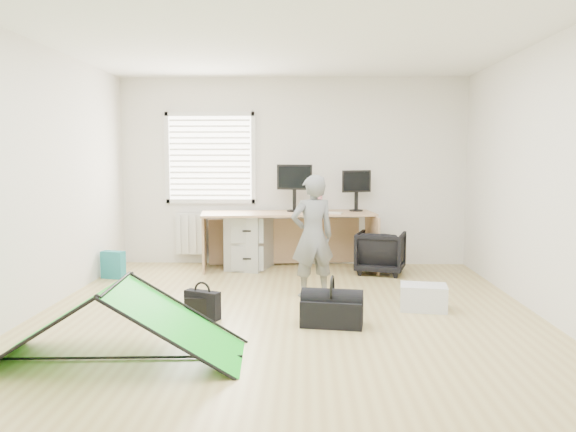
{
  "coord_description": "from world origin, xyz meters",
  "views": [
    {
      "loc": [
        0.18,
        -5.42,
        1.56
      ],
      "look_at": [
        0.0,
        0.4,
        0.95
      ],
      "focal_mm": 35.0,
      "sensor_mm": 36.0,
      "label": 1
    }
  ],
  "objects_px": {
    "monitor_left": "(294,194)",
    "kite": "(117,322)",
    "person": "(313,236)",
    "filing_cabinet": "(250,241)",
    "thermos": "(320,201)",
    "desk": "(288,241)",
    "office_chair": "(381,252)",
    "monitor_right": "(356,196)",
    "storage_crate": "(423,297)",
    "laptop_bag": "(203,305)",
    "duffel_bag": "(332,313)"
  },
  "relations": [
    {
      "from": "monitor_left",
      "to": "kite",
      "type": "distance_m",
      "value": 3.95
    },
    {
      "from": "monitor_left",
      "to": "person",
      "type": "bearing_deg",
      "value": -65.4
    },
    {
      "from": "filing_cabinet",
      "to": "person",
      "type": "xyz_separation_m",
      "value": [
        0.86,
        -1.59,
        0.3
      ]
    },
    {
      "from": "thermos",
      "to": "desk",
      "type": "bearing_deg",
      "value": -153.17
    },
    {
      "from": "office_chair",
      "to": "monitor_right",
      "type": "bearing_deg",
      "value": -37.62
    },
    {
      "from": "desk",
      "to": "storage_crate",
      "type": "height_order",
      "value": "desk"
    },
    {
      "from": "desk",
      "to": "thermos",
      "type": "relative_size",
      "value": 8.73
    },
    {
      "from": "kite",
      "to": "monitor_left",
      "type": "bearing_deg",
      "value": 66.97
    },
    {
      "from": "monitor_left",
      "to": "monitor_right",
      "type": "bearing_deg",
      "value": 21.58
    },
    {
      "from": "monitor_left",
      "to": "person",
      "type": "height_order",
      "value": "person"
    },
    {
      "from": "office_chair",
      "to": "laptop_bag",
      "type": "relative_size",
      "value": 1.73
    },
    {
      "from": "thermos",
      "to": "kite",
      "type": "height_order",
      "value": "thermos"
    },
    {
      "from": "person",
      "to": "laptop_bag",
      "type": "xyz_separation_m",
      "value": [
        -1.08,
        -0.9,
        -0.55
      ]
    },
    {
      "from": "monitor_right",
      "to": "storage_crate",
      "type": "distance_m",
      "value": 2.45
    },
    {
      "from": "desk",
      "to": "filing_cabinet",
      "type": "bearing_deg",
      "value": 162.18
    },
    {
      "from": "storage_crate",
      "to": "duffel_bag",
      "type": "relative_size",
      "value": 0.82
    },
    {
      "from": "kite",
      "to": "filing_cabinet",
      "type": "bearing_deg",
      "value": 76.05
    },
    {
      "from": "filing_cabinet",
      "to": "office_chair",
      "type": "distance_m",
      "value": 1.83
    },
    {
      "from": "duffel_bag",
      "to": "monitor_left",
      "type": "bearing_deg",
      "value": 106.7
    },
    {
      "from": "kite",
      "to": "monitor_right",
      "type": "bearing_deg",
      "value": 56.38
    },
    {
      "from": "person",
      "to": "monitor_right",
      "type": "bearing_deg",
      "value": -129.38
    },
    {
      "from": "monitor_right",
      "to": "laptop_bag",
      "type": "relative_size",
      "value": 1.22
    },
    {
      "from": "monitor_left",
      "to": "person",
      "type": "relative_size",
      "value": 0.37
    },
    {
      "from": "office_chair",
      "to": "kite",
      "type": "bearing_deg",
      "value": 69.84
    },
    {
      "from": "kite",
      "to": "duffel_bag",
      "type": "bearing_deg",
      "value": 25.21
    },
    {
      "from": "monitor_right",
      "to": "thermos",
      "type": "xyz_separation_m",
      "value": [
        -0.51,
        0.01,
        -0.08
      ]
    },
    {
      "from": "monitor_right",
      "to": "kite",
      "type": "bearing_deg",
      "value": -144.99
    },
    {
      "from": "duffel_bag",
      "to": "office_chair",
      "type": "bearing_deg",
      "value": 80.55
    },
    {
      "from": "office_chair",
      "to": "duffel_bag",
      "type": "xyz_separation_m",
      "value": [
        -0.77,
        -2.39,
        -0.16
      ]
    },
    {
      "from": "office_chair",
      "to": "laptop_bag",
      "type": "distance_m",
      "value": 2.98
    },
    {
      "from": "person",
      "to": "thermos",
      "type": "bearing_deg",
      "value": -112.99
    },
    {
      "from": "person",
      "to": "kite",
      "type": "distance_m",
      "value": 2.57
    },
    {
      "from": "thermos",
      "to": "person",
      "type": "distance_m",
      "value": 1.74
    },
    {
      "from": "person",
      "to": "kite",
      "type": "height_order",
      "value": "person"
    },
    {
      "from": "filing_cabinet",
      "to": "monitor_left",
      "type": "distance_m",
      "value": 0.91
    },
    {
      "from": "desk",
      "to": "filing_cabinet",
      "type": "relative_size",
      "value": 3.03
    },
    {
      "from": "kite",
      "to": "laptop_bag",
      "type": "relative_size",
      "value": 5.29
    },
    {
      "from": "desk",
      "to": "thermos",
      "type": "height_order",
      "value": "thermos"
    },
    {
      "from": "monitor_left",
      "to": "duffel_bag",
      "type": "xyz_separation_m",
      "value": [
        0.4,
        -2.73,
        -0.92
      ]
    },
    {
      "from": "person",
      "to": "monitor_left",
      "type": "bearing_deg",
      "value": -100.78
    },
    {
      "from": "filing_cabinet",
      "to": "office_chair",
      "type": "height_order",
      "value": "filing_cabinet"
    },
    {
      "from": "desk",
      "to": "monitor_left",
      "type": "relative_size",
      "value": 4.69
    },
    {
      "from": "monitor_left",
      "to": "duffel_bag",
      "type": "distance_m",
      "value": 2.91
    },
    {
      "from": "person",
      "to": "duffel_bag",
      "type": "relative_size",
      "value": 2.41
    },
    {
      "from": "person",
      "to": "storage_crate",
      "type": "relative_size",
      "value": 2.95
    },
    {
      "from": "kite",
      "to": "laptop_bag",
      "type": "xyz_separation_m",
      "value": [
        0.45,
        1.13,
        -0.16
      ]
    },
    {
      "from": "monitor_right",
      "to": "person",
      "type": "distance_m",
      "value": 1.85
    },
    {
      "from": "monitor_right",
      "to": "storage_crate",
      "type": "xyz_separation_m",
      "value": [
        0.5,
        -2.23,
        -0.88
      ]
    },
    {
      "from": "monitor_right",
      "to": "office_chair",
      "type": "distance_m",
      "value": 0.89
    },
    {
      "from": "storage_crate",
      "to": "office_chair",
      "type": "bearing_deg",
      "value": 96.24
    }
  ]
}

